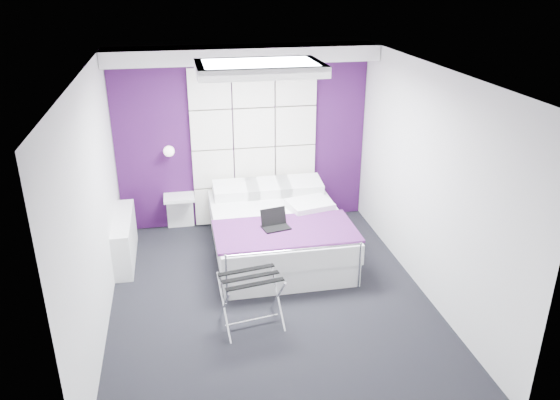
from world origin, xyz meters
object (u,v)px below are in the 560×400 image
Objects in this scene: nightstand at (179,198)px; wall_lamp at (169,150)px; radiator at (125,239)px; laptop at (275,223)px; bed at (277,232)px; luggage_rack at (251,301)px.

wall_lamp is at bearing 155.38° from nightstand.
radiator is 3.68× the size of laptop.
bed is 6.41× the size of laptop.
bed is (1.34, -0.96, -0.91)m from wall_lamp.
bed is (1.98, -0.20, 0.01)m from radiator.
laptop is (-0.10, -0.41, 0.34)m from bed.
wall_lamp is 0.07× the size of bed.
wall_lamp reaches higher than nightstand.
laptop is at bearing 58.33° from luggage_rack.
bed is 1.65m from luggage_rack.
luggage_rack is 1.27m from laptop.
radiator is at bearing 119.55° from luggage_rack.
bed reaches higher than luggage_rack.
wall_lamp reaches higher than luggage_rack.
nightstand is at bearing 96.13° from luggage_rack.
radiator is 2.80× the size of nightstand.
luggage_rack is at bearing -124.27° from laptop.
luggage_rack reaches higher than radiator.
luggage_rack is at bearing -74.67° from nightstand.
bed is at bearing 60.46° from luggage_rack.
laptop is (1.23, -1.38, -0.57)m from wall_lamp.
radiator is 2.00m from laptop.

